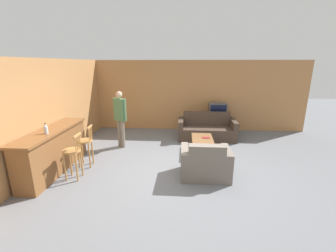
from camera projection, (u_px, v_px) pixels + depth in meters
The scene contains 14 objects.
ground_plane at pixel (173, 170), 5.42m from camera, with size 24.00×24.00×0.00m, color slate.
wall_back at pixel (178, 96), 8.47m from camera, with size 9.40×0.08×2.60m.
wall_left at pixel (69, 105), 6.51m from camera, with size 0.08×8.54×2.60m.
bar_counter at pixel (54, 150), 5.25m from camera, with size 0.55×2.34×1.02m.
bar_chair_near at pixel (73, 155), 4.88m from camera, with size 0.38×0.38×1.03m.
bar_chair_mid at pixel (85, 144), 5.50m from camera, with size 0.41×0.41×1.03m.
couch_far at pixel (207, 130), 7.60m from camera, with size 1.91×0.86×0.87m.
armchair_near at pixel (205, 164), 5.03m from camera, with size 1.09×0.82×0.85m.
coffee_table at pixel (202, 140), 6.39m from camera, with size 0.59×1.05×0.42m.
tv_unit at pixel (217, 125), 8.28m from camera, with size 1.10×0.48×0.57m.
tv at pixel (218, 110), 8.13m from camera, with size 0.62×0.43×0.54m.
bottle at pixel (46, 129), 4.80m from camera, with size 0.08×0.08×0.23m.
book_on_table at pixel (206, 138), 6.42m from camera, with size 0.20×0.12×0.02m.
person_by_window at pixel (120, 116), 6.66m from camera, with size 0.43×0.34×1.70m.
Camera 1 is at (0.23, -4.93, 2.48)m, focal length 24.00 mm.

